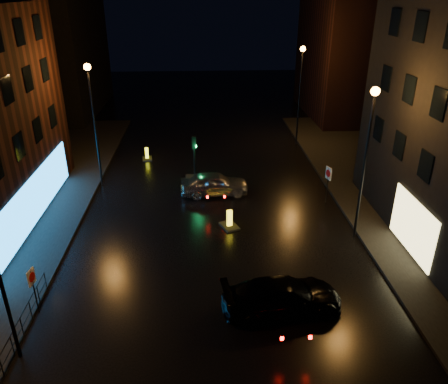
{
  "coord_description": "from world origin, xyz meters",
  "views": [
    {
      "loc": [
        -0.74,
        -14.79,
        12.75
      ],
      "look_at": [
        0.45,
        6.28,
        2.8
      ],
      "focal_mm": 35.0,
      "sensor_mm": 36.0,
      "label": 1
    }
  ],
  "objects_px": {
    "bollard_near": "(229,223)",
    "road_sign_right": "(328,176)",
    "bollard_far": "(147,157)",
    "silver_hatchback": "(214,184)",
    "road_sign_left": "(32,281)",
    "dark_sedan": "(282,297)",
    "traffic_signal": "(195,176)"
  },
  "relations": [
    {
      "from": "bollard_near",
      "to": "bollard_far",
      "type": "relative_size",
      "value": 1.21
    },
    {
      "from": "road_sign_left",
      "to": "road_sign_right",
      "type": "xyz_separation_m",
      "value": [
        15.19,
        9.73,
        0.22
      ]
    },
    {
      "from": "traffic_signal",
      "to": "dark_sedan",
      "type": "height_order",
      "value": "traffic_signal"
    },
    {
      "from": "bollard_near",
      "to": "road_sign_left",
      "type": "distance_m",
      "value": 11.22
    },
    {
      "from": "traffic_signal",
      "to": "road_sign_right",
      "type": "distance_m",
      "value": 9.39
    },
    {
      "from": "dark_sedan",
      "to": "road_sign_left",
      "type": "relative_size",
      "value": 2.37
    },
    {
      "from": "silver_hatchback",
      "to": "bollard_near",
      "type": "height_order",
      "value": "silver_hatchback"
    },
    {
      "from": "silver_hatchback",
      "to": "road_sign_left",
      "type": "bearing_deg",
      "value": 140.98
    },
    {
      "from": "bollard_near",
      "to": "road_sign_right",
      "type": "bearing_deg",
      "value": 1.55
    },
    {
      "from": "traffic_signal",
      "to": "bollard_far",
      "type": "height_order",
      "value": "traffic_signal"
    },
    {
      "from": "dark_sedan",
      "to": "bollard_far",
      "type": "xyz_separation_m",
      "value": [
        -7.72,
        18.87,
        -0.54
      ]
    },
    {
      "from": "bollard_near",
      "to": "bollard_far",
      "type": "bearing_deg",
      "value": 95.42
    },
    {
      "from": "traffic_signal",
      "to": "bollard_far",
      "type": "distance_m",
      "value": 6.26
    },
    {
      "from": "silver_hatchback",
      "to": "bollard_near",
      "type": "distance_m",
      "value": 4.61
    },
    {
      "from": "traffic_signal",
      "to": "silver_hatchback",
      "type": "xyz_separation_m",
      "value": [
        1.32,
        -2.07,
        0.27
      ]
    },
    {
      "from": "road_sign_left",
      "to": "traffic_signal",
      "type": "bearing_deg",
      "value": 73.9
    },
    {
      "from": "silver_hatchback",
      "to": "road_sign_left",
      "type": "distance_m",
      "value": 13.98
    },
    {
      "from": "bollard_near",
      "to": "road_sign_left",
      "type": "relative_size",
      "value": 0.67
    },
    {
      "from": "traffic_signal",
      "to": "dark_sedan",
      "type": "bearing_deg",
      "value": -74.84
    },
    {
      "from": "silver_hatchback",
      "to": "bollard_near",
      "type": "xyz_separation_m",
      "value": [
        0.71,
        -4.52,
        -0.53
      ]
    },
    {
      "from": "traffic_signal",
      "to": "road_sign_right",
      "type": "relative_size",
      "value": 1.39
    },
    {
      "from": "dark_sedan",
      "to": "road_sign_right",
      "type": "height_order",
      "value": "road_sign_right"
    },
    {
      "from": "dark_sedan",
      "to": "road_sign_right",
      "type": "bearing_deg",
      "value": -32.39
    },
    {
      "from": "road_sign_left",
      "to": "road_sign_right",
      "type": "distance_m",
      "value": 18.04
    },
    {
      "from": "bollard_far",
      "to": "silver_hatchback",
      "type": "bearing_deg",
      "value": -60.3
    },
    {
      "from": "traffic_signal",
      "to": "bollard_near",
      "type": "xyz_separation_m",
      "value": [
        2.03,
        -6.59,
        -0.26
      ]
    },
    {
      "from": "bollard_near",
      "to": "road_sign_right",
      "type": "xyz_separation_m",
      "value": [
        6.46,
        2.82,
        1.62
      ]
    },
    {
      "from": "bollard_near",
      "to": "dark_sedan",
      "type": "bearing_deg",
      "value": -98.66
    },
    {
      "from": "bollard_near",
      "to": "silver_hatchback",
      "type": "bearing_deg",
      "value": 76.9
    },
    {
      "from": "bollard_far",
      "to": "road_sign_right",
      "type": "relative_size",
      "value": 0.48
    },
    {
      "from": "dark_sedan",
      "to": "bollard_far",
      "type": "distance_m",
      "value": 20.39
    },
    {
      "from": "traffic_signal",
      "to": "bollard_near",
      "type": "relative_size",
      "value": 2.36
    }
  ]
}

